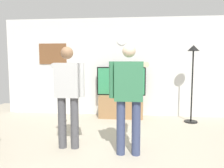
# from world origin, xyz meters

# --- Properties ---
(ground_plane) EXTENTS (8.40, 8.40, 0.00)m
(ground_plane) POSITION_xyz_m (0.00, 0.00, 0.00)
(ground_plane) COLOR #B2A893
(back_wall) EXTENTS (6.40, 0.10, 2.70)m
(back_wall) POSITION_xyz_m (0.00, 2.95, 1.35)
(back_wall) COLOR silver
(back_wall) RESTS_ON ground_plane
(tv_stand) EXTENTS (1.16, 0.47, 0.60)m
(tv_stand) POSITION_xyz_m (0.14, 2.60, 0.30)
(tv_stand) COLOR #997047
(tv_stand) RESTS_ON ground_plane
(television) EXTENTS (1.30, 0.07, 0.76)m
(television) POSITION_xyz_m (0.14, 2.65, 0.98)
(television) COLOR black
(television) RESTS_ON tv_stand
(wall_clock) EXTENTS (0.25, 0.03, 0.25)m
(wall_clock) POSITION_xyz_m (0.14, 2.89, 2.09)
(wall_clock) COLOR white
(framed_picture) EXTENTS (0.79, 0.04, 0.58)m
(framed_picture) POSITION_xyz_m (-1.83, 2.90, 1.72)
(framed_picture) COLOR brown
(floor_lamp) EXTENTS (0.32, 0.32, 1.90)m
(floor_lamp) POSITION_xyz_m (1.90, 2.32, 1.36)
(floor_lamp) COLOR black
(floor_lamp) RESTS_ON ground_plane
(person_standing_nearer_lamp) EXTENTS (0.58, 0.78, 1.75)m
(person_standing_nearer_lamp) POSITION_xyz_m (-0.64, 0.43, 0.99)
(person_standing_nearer_lamp) COLOR #4C4C51
(person_standing_nearer_lamp) RESTS_ON ground_plane
(person_standing_nearer_couch) EXTENTS (0.63, 0.78, 1.77)m
(person_standing_nearer_couch) POSITION_xyz_m (0.41, 0.25, 1.02)
(person_standing_nearer_couch) COLOR #384266
(person_standing_nearer_couch) RESTS_ON ground_plane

